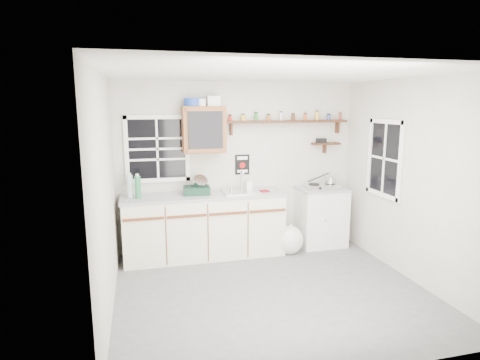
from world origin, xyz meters
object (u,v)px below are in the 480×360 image
object	(u,v)px
upper_cabinet	(204,129)
dish_rack	(198,188)
right_cabinet	(321,216)
hotplate	(322,186)
spice_shelf	(287,121)
main_cabinet	(205,225)

from	to	relation	value
upper_cabinet	dish_rack	distance (m)	0.83
right_cabinet	hotplate	world-z (taller)	hotplate
right_cabinet	spice_shelf	size ratio (longest dim) A/B	0.48
spice_shelf	hotplate	size ratio (longest dim) A/B	3.42
spice_shelf	dish_rack	distance (m)	1.68
spice_shelf	dish_rack	bearing A→B (deg)	-172.49
spice_shelf	dish_rack	size ratio (longest dim) A/B	4.89
main_cabinet	spice_shelf	xyz separation A→B (m)	(1.31, 0.21, 1.47)
upper_cabinet	dish_rack	world-z (taller)	upper_cabinet
right_cabinet	upper_cabinet	world-z (taller)	upper_cabinet
hotplate	right_cabinet	bearing A→B (deg)	69.75
main_cabinet	upper_cabinet	world-z (taller)	upper_cabinet
upper_cabinet	dish_rack	bearing A→B (deg)	-136.52
upper_cabinet	dish_rack	size ratio (longest dim) A/B	1.67
main_cabinet	hotplate	distance (m)	1.89
upper_cabinet	spice_shelf	bearing A→B (deg)	3.12
right_cabinet	dish_rack	world-z (taller)	dish_rack
hotplate	upper_cabinet	bearing A→B (deg)	-177.27
spice_shelf	hotplate	bearing A→B (deg)	-21.88
right_cabinet	hotplate	bearing A→B (deg)	-117.40
hotplate	main_cabinet	bearing A→B (deg)	-172.67
main_cabinet	right_cabinet	world-z (taller)	main_cabinet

